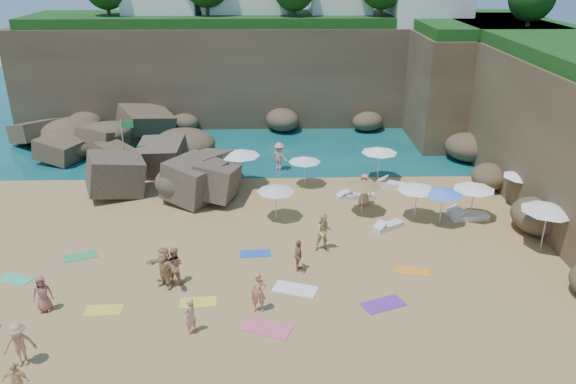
{
  "coord_description": "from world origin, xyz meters",
  "views": [
    {
      "loc": [
        1.29,
        -23.9,
        13.51
      ],
      "look_at": [
        2.0,
        3.0,
        2.0
      ],
      "focal_mm": 35.0,
      "sensor_mm": 36.0,
      "label": 1
    }
  ],
  "objects_px": {
    "person_stand_1": "(174,265)",
    "person_stand_5": "(227,182)",
    "lounger_0": "(350,197)",
    "person_stand_3": "(298,256)",
    "person_stand_4": "(364,190)",
    "rock_outcrop": "(180,190)",
    "parasol_0": "(240,153)",
    "parasol_1": "(379,150)",
    "parasol_2": "(305,159)",
    "flag_pole": "(125,142)",
    "person_stand_6": "(190,315)",
    "person_stand_2": "(279,156)"
  },
  "relations": [
    {
      "from": "lounger_0",
      "to": "person_stand_2",
      "type": "height_order",
      "value": "person_stand_2"
    },
    {
      "from": "parasol_1",
      "to": "parasol_0",
      "type": "bearing_deg",
      "value": -175.0
    },
    {
      "from": "person_stand_2",
      "to": "person_stand_5",
      "type": "bearing_deg",
      "value": 88.25
    },
    {
      "from": "person_stand_2",
      "to": "person_stand_6",
      "type": "relative_size",
      "value": 1.22
    },
    {
      "from": "parasol_0",
      "to": "person_stand_2",
      "type": "distance_m",
      "value": 3.83
    },
    {
      "from": "parasol_0",
      "to": "person_stand_5",
      "type": "bearing_deg",
      "value": -115.94
    },
    {
      "from": "rock_outcrop",
      "to": "parasol_2",
      "type": "distance_m",
      "value": 7.92
    },
    {
      "from": "person_stand_4",
      "to": "rock_outcrop",
      "type": "bearing_deg",
      "value": -167.56
    },
    {
      "from": "parasol_2",
      "to": "person_stand_4",
      "type": "bearing_deg",
      "value": -42.61
    },
    {
      "from": "rock_outcrop",
      "to": "person_stand_1",
      "type": "distance_m",
      "value": 10.77
    },
    {
      "from": "person_stand_1",
      "to": "person_stand_2",
      "type": "distance_m",
      "value": 14.74
    },
    {
      "from": "parasol_0",
      "to": "lounger_0",
      "type": "xyz_separation_m",
      "value": [
        6.62,
        -2.27,
        -2.03
      ]
    },
    {
      "from": "person_stand_3",
      "to": "rock_outcrop",
      "type": "bearing_deg",
      "value": 33.01
    },
    {
      "from": "person_stand_1",
      "to": "parasol_1",
      "type": "bearing_deg",
      "value": -119.41
    },
    {
      "from": "rock_outcrop",
      "to": "parasol_0",
      "type": "height_order",
      "value": "parasol_0"
    },
    {
      "from": "person_stand_1",
      "to": "person_stand_5",
      "type": "xyz_separation_m",
      "value": [
        1.59,
        9.77,
        -0.07
      ]
    },
    {
      "from": "parasol_1",
      "to": "person_stand_4",
      "type": "height_order",
      "value": "parasol_1"
    },
    {
      "from": "parasol_2",
      "to": "person_stand_1",
      "type": "xyz_separation_m",
      "value": [
        -6.32,
        -11.11,
        -0.88
      ]
    },
    {
      "from": "parasol_1",
      "to": "person_stand_5",
      "type": "xyz_separation_m",
      "value": [
        -9.52,
        -2.27,
        -1.2
      ]
    },
    {
      "from": "lounger_0",
      "to": "person_stand_3",
      "type": "bearing_deg",
      "value": -125.47
    },
    {
      "from": "person_stand_6",
      "to": "parasol_1",
      "type": "bearing_deg",
      "value": -176.44
    },
    {
      "from": "person_stand_3",
      "to": "person_stand_4",
      "type": "xyz_separation_m",
      "value": [
        4.11,
        7.22,
        0.17
      ]
    },
    {
      "from": "flag_pole",
      "to": "parasol_1",
      "type": "xyz_separation_m",
      "value": [
        16.01,
        -0.24,
        -0.59
      ]
    },
    {
      "from": "lounger_0",
      "to": "person_stand_5",
      "type": "xyz_separation_m",
      "value": [
        -7.35,
        0.77,
        0.67
      ]
    },
    {
      "from": "flag_pole",
      "to": "parasol_2",
      "type": "xyz_separation_m",
      "value": [
        11.21,
        -1.17,
        -0.85
      ]
    },
    {
      "from": "rock_outcrop",
      "to": "person_stand_3",
      "type": "distance_m",
      "value": 11.98
    },
    {
      "from": "parasol_2",
      "to": "person_stand_3",
      "type": "relative_size",
      "value": 1.29
    },
    {
      "from": "parasol_2",
      "to": "person_stand_4",
      "type": "distance_m",
      "value": 4.53
    },
    {
      "from": "lounger_0",
      "to": "person_stand_3",
      "type": "height_order",
      "value": "person_stand_3"
    },
    {
      "from": "flag_pole",
      "to": "person_stand_4",
      "type": "xyz_separation_m",
      "value": [
        14.49,
        -4.19,
        -1.64
      ]
    },
    {
      "from": "parasol_2",
      "to": "person_stand_5",
      "type": "distance_m",
      "value": 5.0
    },
    {
      "from": "flag_pole",
      "to": "person_stand_6",
      "type": "height_order",
      "value": "flag_pole"
    },
    {
      "from": "person_stand_2",
      "to": "person_stand_1",
      "type": "bearing_deg",
      "value": 106.73
    },
    {
      "from": "lounger_0",
      "to": "parasol_2",
      "type": "bearing_deg",
      "value": 128.86
    },
    {
      "from": "parasol_0",
      "to": "person_stand_4",
      "type": "bearing_deg",
      "value": -23.65
    },
    {
      "from": "flag_pole",
      "to": "lounger_0",
      "type": "relative_size",
      "value": 2.47
    },
    {
      "from": "parasol_0",
      "to": "parasol_1",
      "type": "distance_m",
      "value": 8.82
    },
    {
      "from": "rock_outcrop",
      "to": "parasol_2",
      "type": "height_order",
      "value": "parasol_2"
    },
    {
      "from": "flag_pole",
      "to": "person_stand_2",
      "type": "xyz_separation_m",
      "value": [
        9.68,
        1.66,
        -1.64
      ]
    },
    {
      "from": "parasol_1",
      "to": "parasol_2",
      "type": "distance_m",
      "value": 4.89
    },
    {
      "from": "parasol_2",
      "to": "lounger_0",
      "type": "xyz_separation_m",
      "value": [
        2.63,
        -2.1,
        -1.61
      ]
    },
    {
      "from": "parasol_0",
      "to": "parasol_1",
      "type": "xyz_separation_m",
      "value": [
        8.79,
        0.77,
        -0.17
      ]
    },
    {
      "from": "person_stand_1",
      "to": "person_stand_5",
      "type": "bearing_deg",
      "value": -85.98
    },
    {
      "from": "lounger_0",
      "to": "person_stand_5",
      "type": "height_order",
      "value": "person_stand_5"
    },
    {
      "from": "flag_pole",
      "to": "person_stand_5",
      "type": "distance_m",
      "value": 7.18
    },
    {
      "from": "parasol_1",
      "to": "parasol_2",
      "type": "relative_size",
      "value": 1.15
    },
    {
      "from": "person_stand_6",
      "to": "lounger_0",
      "type": "bearing_deg",
      "value": -175.66
    },
    {
      "from": "person_stand_2",
      "to": "person_stand_3",
      "type": "distance_m",
      "value": 13.09
    },
    {
      "from": "person_stand_1",
      "to": "person_stand_5",
      "type": "distance_m",
      "value": 9.9
    },
    {
      "from": "person_stand_4",
      "to": "person_stand_6",
      "type": "xyz_separation_m",
      "value": [
        -8.43,
        -11.7,
        -0.17
      ]
    }
  ]
}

